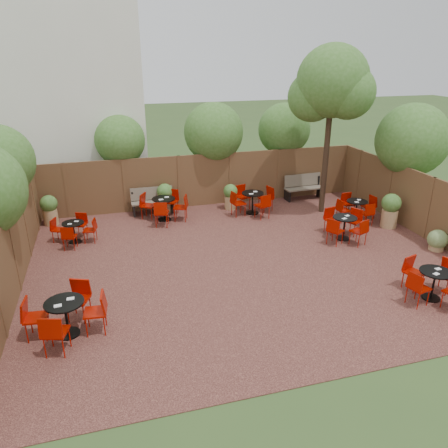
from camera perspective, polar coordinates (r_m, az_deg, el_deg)
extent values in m
plane|color=#354F23|center=(12.38, 3.01, -4.88)|extent=(80.00, 80.00, 0.00)
cube|color=#321614|center=(12.38, 3.01, -4.84)|extent=(12.00, 10.00, 0.02)
cube|color=brown|center=(16.50, -2.50, 5.83)|extent=(12.00, 0.08, 2.00)
cube|color=brown|center=(11.64, -26.17, -3.64)|extent=(0.08, 10.00, 2.00)
cube|color=brown|center=(14.92, 25.50, 1.87)|extent=(0.08, 10.00, 2.00)
cube|color=silver|center=(18.52, -19.23, 15.91)|extent=(5.00, 4.00, 8.00)
sphere|color=#386420|center=(16.43, -13.59, 10.71)|extent=(1.82, 1.82, 1.82)
sphere|color=#386420|center=(16.81, -1.39, 12.02)|extent=(2.26, 2.26, 2.26)
sphere|color=#386420|center=(17.98, 7.96, 12.30)|extent=(2.09, 2.09, 2.09)
sphere|color=#386420|center=(16.35, 23.63, 10.16)|extent=(2.47, 2.47, 2.47)
cylinder|color=black|center=(15.82, 13.43, 9.96)|extent=(0.22, 0.22, 4.86)
sphere|color=#386420|center=(15.54, 14.17, 17.86)|extent=(2.42, 2.42, 2.42)
sphere|color=#386420|center=(15.69, 11.59, 16.14)|extent=(1.69, 1.69, 1.69)
sphere|color=#386420|center=(15.42, 16.14, 16.37)|extent=(1.77, 1.77, 1.77)
cube|color=brown|center=(15.91, -9.40, 2.88)|extent=(1.54, 0.47, 0.05)
cube|color=brown|center=(16.02, -9.55, 4.04)|extent=(1.54, 0.12, 0.46)
cube|color=black|center=(15.94, -11.83, 1.84)|extent=(0.06, 0.46, 0.41)
cube|color=black|center=(16.07, -6.89, 2.33)|extent=(0.06, 0.46, 0.41)
cube|color=brown|center=(17.56, 10.57, 4.68)|extent=(1.61, 0.56, 0.05)
cube|color=brown|center=(17.66, 10.34, 5.76)|extent=(1.59, 0.20, 0.48)
cube|color=black|center=(17.33, 8.37, 3.74)|extent=(0.09, 0.48, 0.42)
cube|color=black|center=(17.95, 12.59, 4.09)|extent=(0.09, 0.48, 0.42)
cylinder|color=black|center=(15.90, 3.75, 1.50)|extent=(0.46, 0.46, 0.03)
cylinder|color=black|center=(15.77, 3.79, 2.77)|extent=(0.05, 0.05, 0.74)
cylinder|color=black|center=(15.65, 3.82, 4.09)|extent=(0.80, 0.80, 0.03)
cube|color=white|center=(15.76, 4.16, 4.30)|extent=(0.17, 0.15, 0.02)
cube|color=white|center=(15.50, 3.61, 4.00)|extent=(0.17, 0.15, 0.02)
cylinder|color=black|center=(14.25, -19.03, -2.23)|extent=(0.39, 0.39, 0.03)
cylinder|color=black|center=(14.13, -19.19, -1.07)|extent=(0.04, 0.04, 0.62)
cylinder|color=black|center=(14.02, -19.35, 0.12)|extent=(0.67, 0.67, 0.03)
cube|color=white|center=(14.07, -18.92, 0.34)|extent=(0.14, 0.12, 0.01)
cube|color=white|center=(13.92, -19.74, 0.00)|extent=(0.14, 0.12, 0.01)
cylinder|color=black|center=(9.94, -19.82, -13.46)|extent=(0.47, 0.47, 0.03)
cylinder|color=black|center=(9.74, -20.10, -11.65)|extent=(0.05, 0.05, 0.74)
cylinder|color=black|center=(9.54, -20.40, -9.73)|extent=(0.81, 0.81, 0.03)
cube|color=white|center=(9.59, -19.63, -9.28)|extent=(0.17, 0.14, 0.02)
cube|color=white|center=(9.43, -21.11, -10.05)|extent=(0.17, 0.14, 0.02)
cylinder|color=black|center=(15.93, 16.93, 0.58)|extent=(0.42, 0.42, 0.03)
cylinder|color=black|center=(15.81, 17.07, 1.71)|extent=(0.05, 0.05, 0.66)
cylinder|color=black|center=(15.71, 17.20, 2.88)|extent=(0.72, 0.72, 0.03)
cube|color=white|center=(15.82, 17.41, 3.07)|extent=(0.15, 0.12, 0.01)
cube|color=white|center=(15.56, 17.14, 2.79)|extent=(0.15, 0.12, 0.01)
cylinder|color=black|center=(15.39, -7.86, 0.62)|extent=(0.47, 0.47, 0.03)
cylinder|color=black|center=(15.26, -7.93, 1.95)|extent=(0.05, 0.05, 0.75)
cylinder|color=black|center=(15.13, -8.01, 3.31)|extent=(0.81, 0.81, 0.03)
cube|color=white|center=(15.22, -7.58, 3.54)|extent=(0.18, 0.16, 0.02)
cube|color=white|center=(14.99, -8.34, 3.21)|extent=(0.18, 0.16, 0.02)
cylinder|color=black|center=(14.23, 15.42, -1.83)|extent=(0.43, 0.43, 0.03)
cylinder|color=black|center=(14.09, 15.57, -0.53)|extent=(0.05, 0.05, 0.69)
cylinder|color=black|center=(13.97, 15.71, 0.82)|extent=(0.75, 0.75, 0.03)
cube|color=white|center=(14.08, 15.97, 1.07)|extent=(0.17, 0.14, 0.01)
cube|color=white|center=(13.82, 15.62, 0.70)|extent=(0.17, 0.14, 0.01)
cylinder|color=black|center=(11.70, 25.65, -8.76)|extent=(0.43, 0.43, 0.03)
cylinder|color=black|center=(11.54, 25.94, -7.26)|extent=(0.05, 0.05, 0.69)
cylinder|color=black|center=(11.38, 26.23, -5.70)|extent=(0.75, 0.75, 0.03)
cube|color=white|center=(11.50, 26.44, -5.33)|extent=(0.16, 0.14, 0.01)
cube|color=white|center=(11.23, 26.26, -5.94)|extent=(0.16, 0.14, 0.01)
cylinder|color=#A37E51|center=(16.08, -7.72, 2.58)|extent=(0.49, 0.49, 0.56)
sphere|color=#386420|center=(15.92, -7.81, 4.27)|extent=(0.59, 0.59, 0.59)
cylinder|color=#A37E51|center=(16.25, 0.85, 2.88)|extent=(0.44, 0.44, 0.50)
sphere|color=#386420|center=(16.11, 0.86, 4.38)|extent=(0.52, 0.52, 0.52)
cylinder|color=#A37E51|center=(15.89, -21.91, 0.87)|extent=(0.48, 0.48, 0.54)
sphere|color=#386420|center=(15.74, -22.16, 2.52)|extent=(0.57, 0.57, 0.57)
cylinder|color=#A37E51|center=(15.58, 20.98, 0.71)|extent=(0.53, 0.53, 0.61)
sphere|color=#386420|center=(15.40, 21.25, 2.59)|extent=(0.64, 0.64, 0.64)
cylinder|color=#A37E51|center=(14.42, 26.24, -2.71)|extent=(0.43, 0.43, 0.19)
sphere|color=olive|center=(14.33, 26.40, -1.82)|extent=(0.58, 0.58, 0.58)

